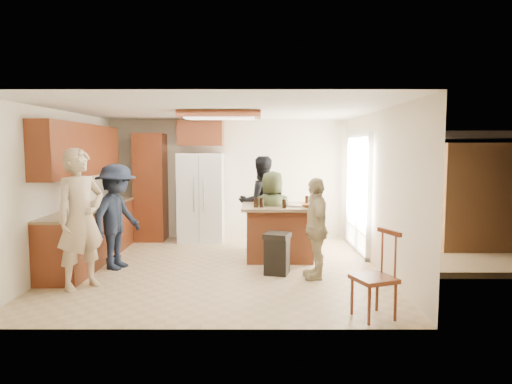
{
  "coord_description": "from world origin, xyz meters",
  "views": [
    {
      "loc": [
        0.58,
        -7.16,
        1.92
      ],
      "look_at": [
        0.57,
        0.67,
        1.15
      ],
      "focal_mm": 32.0,
      "sensor_mm": 36.0,
      "label": 1
    }
  ],
  "objects_px": {
    "person_behind_left": "(261,203)",
    "person_counter": "(117,217)",
    "person_behind_right": "(272,215)",
    "person_front_left": "(81,219)",
    "kitchen_island": "(279,232)",
    "trash_bin": "(277,253)",
    "spindle_chair": "(375,278)",
    "person_side_right": "(316,228)",
    "refrigerator": "(201,197)"
  },
  "relations": [
    {
      "from": "person_counter",
      "to": "person_front_left",
      "type": "bearing_deg",
      "value": -171.76
    },
    {
      "from": "person_side_right",
      "to": "person_counter",
      "type": "distance_m",
      "value": 3.12
    },
    {
      "from": "person_behind_left",
      "to": "person_behind_right",
      "type": "distance_m",
      "value": 0.79
    },
    {
      "from": "person_counter",
      "to": "person_side_right",
      "type": "bearing_deg",
      "value": -81.33
    },
    {
      "from": "person_behind_right",
      "to": "person_counter",
      "type": "bearing_deg",
      "value": 7.12
    },
    {
      "from": "person_counter",
      "to": "kitchen_island",
      "type": "relative_size",
      "value": 1.3
    },
    {
      "from": "person_behind_left",
      "to": "spindle_chair",
      "type": "height_order",
      "value": "person_behind_left"
    },
    {
      "from": "person_behind_left",
      "to": "person_behind_right",
      "type": "height_order",
      "value": "person_behind_left"
    },
    {
      "from": "person_counter",
      "to": "trash_bin",
      "type": "xyz_separation_m",
      "value": [
        2.52,
        -0.31,
        -0.51
      ]
    },
    {
      "from": "person_counter",
      "to": "refrigerator",
      "type": "height_order",
      "value": "refrigerator"
    },
    {
      "from": "person_front_left",
      "to": "trash_bin",
      "type": "distance_m",
      "value": 2.85
    },
    {
      "from": "person_counter",
      "to": "kitchen_island",
      "type": "bearing_deg",
      "value": -58.26
    },
    {
      "from": "refrigerator",
      "to": "person_behind_right",
      "type": "bearing_deg",
      "value": -47.18
    },
    {
      "from": "person_counter",
      "to": "spindle_chair",
      "type": "height_order",
      "value": "person_counter"
    },
    {
      "from": "person_counter",
      "to": "refrigerator",
      "type": "distance_m",
      "value": 2.43
    },
    {
      "from": "trash_bin",
      "to": "kitchen_island",
      "type": "bearing_deg",
      "value": 85.25
    },
    {
      "from": "person_side_right",
      "to": "refrigerator",
      "type": "distance_m",
      "value": 3.35
    },
    {
      "from": "kitchen_island",
      "to": "refrigerator",
      "type": "bearing_deg",
      "value": 134.63
    },
    {
      "from": "person_counter",
      "to": "person_behind_left",
      "type": "bearing_deg",
      "value": -40.16
    },
    {
      "from": "refrigerator",
      "to": "spindle_chair",
      "type": "distance_m",
      "value": 4.96
    },
    {
      "from": "person_behind_left",
      "to": "refrigerator",
      "type": "bearing_deg",
      "value": -46.65
    },
    {
      "from": "trash_bin",
      "to": "person_counter",
      "type": "bearing_deg",
      "value": 172.94
    },
    {
      "from": "person_counter",
      "to": "trash_bin",
      "type": "height_order",
      "value": "person_counter"
    },
    {
      "from": "person_side_right",
      "to": "trash_bin",
      "type": "xyz_separation_m",
      "value": [
        -0.56,
        0.2,
        -0.42
      ]
    },
    {
      "from": "person_counter",
      "to": "refrigerator",
      "type": "xyz_separation_m",
      "value": [
        1.07,
        2.18,
        0.07
      ]
    },
    {
      "from": "person_behind_left",
      "to": "trash_bin",
      "type": "relative_size",
      "value": 2.79
    },
    {
      "from": "spindle_chair",
      "to": "person_side_right",
      "type": "bearing_deg",
      "value": 106.35
    },
    {
      "from": "person_behind_left",
      "to": "person_behind_right",
      "type": "bearing_deg",
      "value": 89.01
    },
    {
      "from": "person_behind_right",
      "to": "person_side_right",
      "type": "distance_m",
      "value": 1.31
    },
    {
      "from": "person_counter",
      "to": "person_behind_right",
      "type": "bearing_deg",
      "value": -57.03
    },
    {
      "from": "person_side_right",
      "to": "spindle_chair",
      "type": "xyz_separation_m",
      "value": [
        0.47,
        -1.59,
        -0.29
      ]
    },
    {
      "from": "person_behind_right",
      "to": "person_side_right",
      "type": "height_order",
      "value": "person_behind_right"
    },
    {
      "from": "person_behind_left",
      "to": "person_front_left",
      "type": "bearing_deg",
      "value": 29.81
    },
    {
      "from": "person_behind_right",
      "to": "person_counter",
      "type": "height_order",
      "value": "person_counter"
    },
    {
      "from": "person_side_right",
      "to": "trash_bin",
      "type": "relative_size",
      "value": 2.36
    },
    {
      "from": "person_behind_right",
      "to": "refrigerator",
      "type": "xyz_separation_m",
      "value": [
        -1.41,
        1.52,
        0.14
      ]
    },
    {
      "from": "spindle_chair",
      "to": "person_behind_right",
      "type": "bearing_deg",
      "value": 111.11
    },
    {
      "from": "person_behind_left",
      "to": "refrigerator",
      "type": "relative_size",
      "value": 0.98
    },
    {
      "from": "person_front_left",
      "to": "kitchen_island",
      "type": "distance_m",
      "value": 3.26
    },
    {
      "from": "person_behind_left",
      "to": "person_counter",
      "type": "relative_size",
      "value": 1.06
    },
    {
      "from": "kitchen_island",
      "to": "trash_bin",
      "type": "bearing_deg",
      "value": -94.75
    },
    {
      "from": "person_front_left",
      "to": "refrigerator",
      "type": "relative_size",
      "value": 1.06
    },
    {
      "from": "person_front_left",
      "to": "spindle_chair",
      "type": "distance_m",
      "value": 3.91
    },
    {
      "from": "kitchen_island",
      "to": "person_behind_left",
      "type": "bearing_deg",
      "value": 111.22
    },
    {
      "from": "person_front_left",
      "to": "refrigerator",
      "type": "bearing_deg",
      "value": 16.01
    },
    {
      "from": "kitchen_island",
      "to": "trash_bin",
      "type": "relative_size",
      "value": 2.03
    },
    {
      "from": "person_behind_right",
      "to": "kitchen_island",
      "type": "bearing_deg",
      "value": 159.11
    },
    {
      "from": "trash_bin",
      "to": "refrigerator",
      "type": "bearing_deg",
      "value": 120.19
    },
    {
      "from": "person_front_left",
      "to": "trash_bin",
      "type": "bearing_deg",
      "value": -38.04
    },
    {
      "from": "person_side_right",
      "to": "person_behind_right",
      "type": "bearing_deg",
      "value": -155.53
    }
  ]
}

